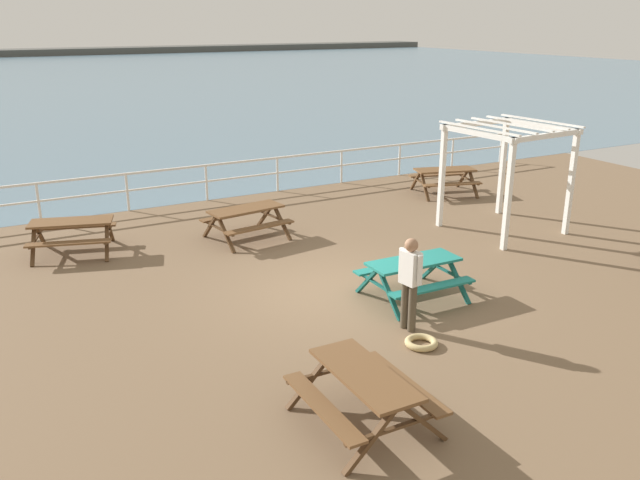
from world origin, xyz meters
name	(u,v)px	position (x,y,z in m)	size (l,w,h in m)	color
ground_plane	(339,295)	(0.00, 0.00, -0.10)	(30.00, 24.00, 0.20)	brown
sea_band	(32,80)	(0.00, 52.75, 0.00)	(142.00, 90.00, 0.01)	slate
seaward_railing	(206,175)	(0.00, 7.75, 0.76)	(23.07, 0.07, 1.08)	white
picnic_table_mid_centre	(364,385)	(-1.99, -4.06, 0.58)	(1.56, 1.81, 0.80)	brown
picnic_table_far_left	(72,229)	(-4.23, 4.81, 0.58)	(2.16, 1.96, 0.80)	brown
picnic_table_far_right	(246,216)	(-0.34, 3.89, 0.58)	(1.99, 1.75, 0.80)	brown
picnic_table_seaward	(413,270)	(1.06, -0.99, 0.58)	(1.83, 1.57, 0.80)	#1E7A70
picnic_table_corner	(445,175)	(6.64, 5.01, 0.58)	(2.15, 1.95, 0.80)	brown
visitor	(410,278)	(0.19, -2.04, 0.95)	(0.27, 0.52, 1.66)	#4C4233
lattice_pergola	(508,152)	(5.62, 1.44, 2.00)	(2.59, 2.71, 2.70)	white
rope_coil	(421,343)	(0.02, -2.65, 0.06)	(0.55, 0.55, 0.11)	tan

